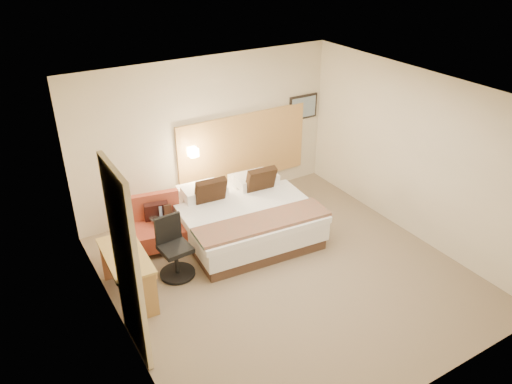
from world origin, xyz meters
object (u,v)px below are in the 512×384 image
lounge_chair (159,227)px  desk (128,263)px  desk_chair (174,252)px  bed (244,217)px  side_table (165,227)px

lounge_chair → desk: bearing=-128.7°
desk → lounge_chair: bearing=51.3°
lounge_chair → desk_chair: (-0.09, -0.85, 0.05)m
desk → desk_chair: size_ratio=1.26×
bed → desk: bed is taller
lounge_chair → bed: bearing=-18.4°
desk → bed: bearing=15.2°
desk → desk_chair: desk_chair is taller
bed → desk_chair: 1.46m
bed → side_table: 1.28m
lounge_chair → desk_chair: 0.86m
bed → desk_chair: bed is taller
bed → side_table: size_ratio=4.37×
lounge_chair → desk: 1.31m
bed → desk: size_ratio=1.92×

